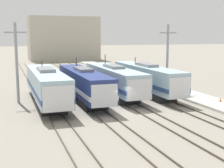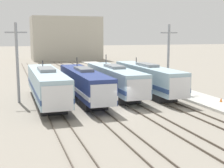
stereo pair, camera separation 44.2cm
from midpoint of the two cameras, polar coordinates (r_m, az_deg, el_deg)
The scene contains 14 objects.
ground_plane at distance 31.72m, azimuth 2.24°, elevation -5.26°, with size 400.00×400.00×0.00m, color gray.
rail_pair_far_left at distance 30.08m, azimuth -9.76°, elevation -6.03°, with size 1.51×120.00×0.15m.
rail_pair_center_left at distance 31.01m, azimuth -1.61°, elevation -5.44°, with size 1.51×120.00×0.15m.
rail_pair_center_right at distance 32.53m, azimuth 5.90°, elevation -4.80°, with size 1.51×120.00×0.15m.
rail_pair_far_right at distance 34.54m, azimuth 12.64°, elevation -4.16°, with size 1.51×120.00×0.15m.
locomotive_far_left at distance 35.96m, azimuth -11.42°, elevation -0.30°, with size 3.12×16.74×4.65m.
locomotive_center_left at distance 37.12m, azimuth -4.69°, elevation 0.01°, with size 2.90×16.77×4.90m.
locomotive_center_right at distance 39.89m, azimuth 0.95°, elevation 0.69°, with size 3.08×16.32×5.11m.
locomotive_far_right at distance 41.08m, azimuth 7.03°, elevation 0.94°, with size 2.82×16.93×4.63m.
catenary_tower_left at distance 37.25m, azimuth -16.61°, elevation 3.99°, with size 2.43×0.32×9.18m.
catenary_tower_right at distance 42.50m, azimuth 10.56°, elevation 4.78°, with size 2.43×0.32×9.18m.
platform at distance 37.05m, azimuth 18.71°, elevation -3.44°, with size 4.00×120.00×0.28m.
traffic_cone at distance 37.58m, azimuth 19.63°, elevation -2.74°, with size 0.29×0.29×0.47m.
depot_building at distance 100.98m, azimuth -8.29°, elevation 8.24°, with size 21.32×11.73×13.39m.
Camera 2 is at (-10.64, -28.84, 7.78)m, focal length 50.00 mm.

